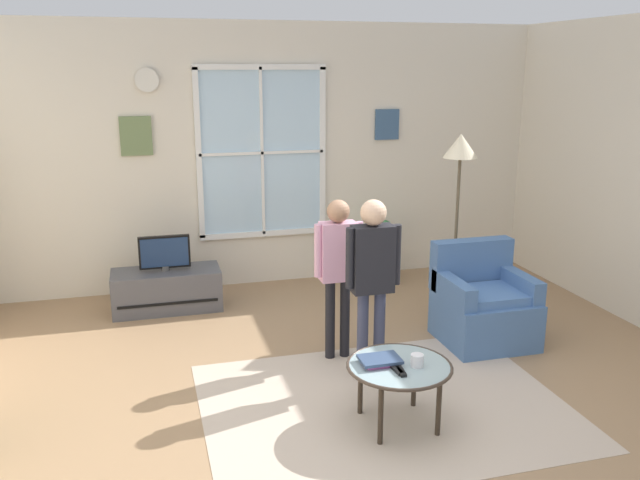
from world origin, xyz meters
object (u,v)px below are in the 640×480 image
(armchair, at_px, (483,306))
(book_stack, at_px, (380,360))
(potted_plant_by_window, at_px, (381,252))
(television, at_px, (165,252))
(remote_near_books, at_px, (397,370))
(coffee_table, at_px, (399,369))
(remote_near_cup, at_px, (401,371))
(floor_lamp, at_px, (460,165))
(tv_stand, at_px, (167,290))
(cup, at_px, (417,360))
(person_black_shirt, at_px, (372,270))
(person_pink_shirt, at_px, (338,261))

(armchair, bearing_deg, book_stack, -141.57)
(book_stack, relative_size, potted_plant_by_window, 0.37)
(television, height_order, potted_plant_by_window, television)
(remote_near_books, bearing_deg, armchair, 43.19)
(armchair, xyz_separation_m, coffee_table, (-1.26, -1.15, 0.09))
(remote_near_cup, bearing_deg, television, 116.35)
(floor_lamp, bearing_deg, tv_stand, 160.13)
(television, relative_size, floor_lamp, 0.28)
(book_stack, relative_size, remote_near_books, 1.96)
(cup, height_order, potted_plant_by_window, potted_plant_by_window)
(remote_near_books, relative_size, remote_near_cup, 1.00)
(cup, distance_m, potted_plant_by_window, 3.12)
(television, xyz_separation_m, potted_plant_by_window, (2.39, 0.26, -0.24))
(tv_stand, bearing_deg, remote_near_books, -63.75)
(potted_plant_by_window, xyz_separation_m, floor_lamp, (0.29, -1.22, 1.15))
(book_stack, distance_m, remote_near_books, 0.15)
(coffee_table, relative_size, potted_plant_by_window, 0.99)
(armchair, bearing_deg, person_black_shirt, -159.37)
(floor_lamp, bearing_deg, television, 160.18)
(potted_plant_by_window, bearing_deg, cup, -105.98)
(book_stack, xyz_separation_m, potted_plant_by_window, (1.09, 2.90, -0.11))
(remote_near_cup, xyz_separation_m, floor_lamp, (1.29, 1.84, 1.05))
(cup, xyz_separation_m, remote_near_books, (-0.16, -0.03, -0.03))
(tv_stand, height_order, person_pink_shirt, person_pink_shirt)
(potted_plant_by_window, bearing_deg, floor_lamp, -76.56)
(television, xyz_separation_m, remote_near_cup, (1.39, -2.80, -0.15))
(armchair, bearing_deg, coffee_table, -137.71)
(television, distance_m, cup, 3.14)
(television, xyz_separation_m, armchair, (2.69, -1.54, -0.27))
(coffee_table, distance_m, cup, 0.14)
(remote_near_cup, relative_size, person_pink_shirt, 0.10)
(tv_stand, xyz_separation_m, television, (0.00, -0.00, 0.39))
(tv_stand, bearing_deg, person_black_shirt, -53.75)
(cup, bearing_deg, television, 119.13)
(person_black_shirt, xyz_separation_m, floor_lamp, (1.21, 1.03, 0.60))
(book_stack, xyz_separation_m, cup, (0.23, -0.10, 0.02))
(remote_near_books, bearing_deg, remote_near_cup, -56.91)
(television, bearing_deg, floor_lamp, -19.82)
(tv_stand, xyz_separation_m, cup, (1.53, -2.74, 0.28))
(television, height_order, book_stack, television)
(television, xyz_separation_m, cup, (1.53, -2.74, -0.11))
(armchair, xyz_separation_m, person_pink_shirt, (-1.35, 0.00, 0.53))
(cup, height_order, remote_near_cup, cup)
(book_stack, height_order, cup, cup)
(remote_near_cup, bearing_deg, book_stack, 118.07)
(tv_stand, bearing_deg, person_pink_shirt, -49.00)
(tv_stand, relative_size, person_pink_shirt, 0.79)
(armchair, bearing_deg, floor_lamp, 90.83)
(cup, xyz_separation_m, potted_plant_by_window, (0.86, 3.00, -0.13))
(coffee_table, distance_m, book_stack, 0.14)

